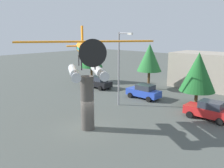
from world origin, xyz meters
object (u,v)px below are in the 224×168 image
object	(u,v)px
storefront_building	(220,72)
car_far_red	(209,110)
display_pedestal	(87,103)
streetlight_primary	(120,64)
floatplane_monument	(86,55)
car_near_black	(98,82)
car_mid_blue	(144,91)
tree_center_back	(198,72)
tree_east	(149,58)
tree_west	(91,55)

from	to	relation	value
storefront_building	car_far_red	bearing A→B (deg)	-75.31
display_pedestal	storefront_building	bearing A→B (deg)	81.71
streetlight_primary	floatplane_monument	bearing A→B (deg)	-70.79
car_near_black	storefront_building	bearing A→B (deg)	-140.07
car_mid_blue	tree_center_back	distance (m)	6.72
display_pedestal	storefront_building	world-z (taller)	storefront_building
floatplane_monument	car_near_black	xyz separation A→B (m)	(-10.08, 11.05, -5.28)
tree_center_back	storefront_building	bearing A→B (deg)	94.48
car_near_black	tree_east	size ratio (longest dim) A/B	0.66
car_far_red	streetlight_primary	xyz separation A→B (m)	(-8.88, -2.29, 3.72)
tree_east	display_pedestal	bearing A→B (deg)	-74.48
storefront_building	tree_center_back	world-z (taller)	tree_center_back
tree_center_back	streetlight_primary	bearing A→B (deg)	-138.12
car_near_black	tree_west	xyz separation A→B (m)	(-4.04, 2.44, 3.51)
storefront_building	tree_west	bearing A→B (deg)	-153.49
car_near_black	car_mid_blue	size ratio (longest dim) A/B	1.00
floatplane_monument	tree_center_back	size ratio (longest dim) A/B	1.56
display_pedestal	floatplane_monument	size ratio (longest dim) A/B	0.49
floatplane_monument	car_mid_blue	bearing A→B (deg)	135.33
tree_east	tree_center_back	world-z (taller)	tree_east
car_far_red	streetlight_primary	distance (m)	9.90
car_near_black	car_far_red	bearing A→B (deg)	173.53
car_far_red	tree_west	xyz separation A→B (m)	(-20.60, 4.32, 3.51)
streetlight_primary	tree_west	bearing A→B (deg)	150.58
display_pedestal	car_far_red	xyz separation A→B (m)	(6.59, 9.09, -1.36)
floatplane_monument	tree_east	bearing A→B (deg)	140.63
display_pedestal	tree_east	size ratio (longest dim) A/B	0.70
car_far_red	tree_west	distance (m)	21.34
car_mid_blue	tree_east	distance (m)	6.26
floatplane_monument	car_far_red	distance (m)	12.41
streetlight_primary	tree_center_back	distance (m)	8.43
tree_west	tree_center_back	world-z (taller)	tree_west
car_mid_blue	storefront_building	distance (m)	12.37
car_far_red	tree_center_back	bearing A→B (deg)	-51.49
tree_east	floatplane_monument	bearing A→B (deg)	-74.18
car_far_red	storefront_building	distance (m)	13.44
tree_west	tree_east	bearing A→B (deg)	11.63
display_pedestal	storefront_building	distance (m)	22.23
streetlight_primary	tree_east	xyz separation A→B (m)	(-1.99, 8.62, -0.13)
car_far_red	storefront_building	world-z (taller)	storefront_building
display_pedestal	tree_west	world-z (taller)	tree_west
tree_east	tree_center_back	distance (m)	8.80
storefront_building	tree_west	xyz separation A→B (m)	(-17.22, -8.59, 1.87)
car_far_red	car_near_black	bearing A→B (deg)	-6.47
car_mid_blue	tree_west	xyz separation A→B (m)	(-12.09, 2.55, 3.51)
floatplane_monument	car_mid_blue	xyz separation A→B (m)	(-2.03, 10.94, -5.28)
car_mid_blue	streetlight_primary	xyz separation A→B (m)	(-0.36, -4.06, 3.72)
display_pedestal	car_far_red	distance (m)	11.31
floatplane_monument	car_mid_blue	size ratio (longest dim) A/B	2.18
car_near_black	tree_east	distance (m)	8.06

